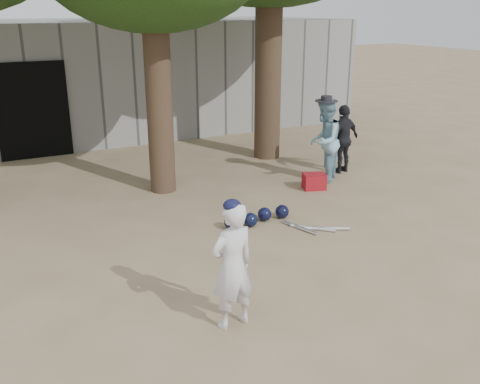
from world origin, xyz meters
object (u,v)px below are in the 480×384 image
spectator_blue (324,141)px  spectator_dark (343,139)px  boy_player (232,266)px  red_bag (314,181)px

spectator_blue → spectator_dark: spectator_blue is taller
boy_player → spectator_dark: 6.24m
boy_player → spectator_blue: size_ratio=0.88×
spectator_blue → red_bag: 0.87m
spectator_blue → red_bag: (-0.44, -0.33, -0.68)m
spectator_dark → red_bag: 1.46m
spectator_dark → red_bag: size_ratio=3.43×
boy_player → red_bag: bearing=-143.5°
spectator_blue → boy_player: bearing=2.4°
boy_player → spectator_blue: bearing=-144.2°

